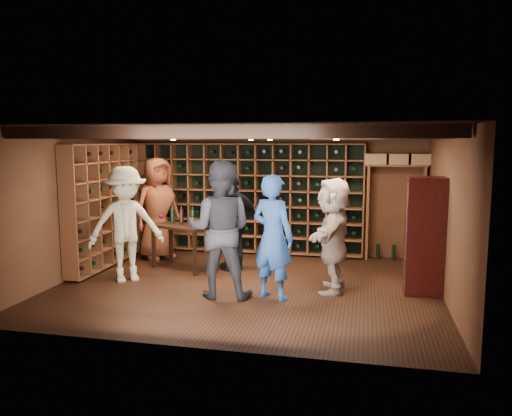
% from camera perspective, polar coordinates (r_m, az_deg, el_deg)
% --- Properties ---
extents(ground, '(6.00, 6.00, 0.00)m').
position_cam_1_polar(ground, '(8.13, -1.10, -8.85)').
color(ground, black).
rests_on(ground, ground).
extents(room_shell, '(6.00, 6.00, 6.00)m').
position_cam_1_polar(room_shell, '(7.85, -1.05, 8.46)').
color(room_shell, '#57321D').
rests_on(room_shell, ground).
extents(wine_rack_back, '(4.65, 0.30, 2.20)m').
position_cam_1_polar(wine_rack_back, '(10.25, -0.91, 1.16)').
color(wine_rack_back, brown).
rests_on(wine_rack_back, ground).
extents(wine_rack_left, '(0.30, 2.65, 2.20)m').
position_cam_1_polar(wine_rack_left, '(9.68, -16.44, 0.46)').
color(wine_rack_left, brown).
rests_on(wine_rack_left, ground).
extents(crate_shelf, '(1.20, 0.32, 2.07)m').
position_cam_1_polar(crate_shelf, '(9.94, 15.78, 3.09)').
color(crate_shelf, brown).
rests_on(crate_shelf, ground).
extents(display_cabinet, '(0.55, 0.50, 1.75)m').
position_cam_1_polar(display_cabinet, '(7.96, 18.64, -3.27)').
color(display_cabinet, black).
rests_on(display_cabinet, ground).
extents(man_blue_shirt, '(0.79, 0.67, 1.84)m').
position_cam_1_polar(man_blue_shirt, '(7.28, 1.92, -3.35)').
color(man_blue_shirt, navy).
rests_on(man_blue_shirt, ground).
extents(man_grey_suit, '(1.05, 0.85, 2.03)m').
position_cam_1_polar(man_grey_suit, '(7.38, -4.15, -2.47)').
color(man_grey_suit, black).
rests_on(man_grey_suit, ground).
extents(guest_red_floral, '(1.08, 1.16, 2.00)m').
position_cam_1_polar(guest_red_floral, '(9.94, -11.15, -0.06)').
color(guest_red_floral, maroon).
rests_on(guest_red_floral, ground).
extents(guest_woman_black, '(1.07, 0.98, 1.76)m').
position_cam_1_polar(guest_woman_black, '(8.94, -2.62, -1.55)').
color(guest_woman_black, black).
rests_on(guest_woman_black, ground).
extents(guest_khaki, '(1.41, 1.30, 1.90)m').
position_cam_1_polar(guest_khaki, '(8.47, -14.66, -1.82)').
color(guest_khaki, gray).
rests_on(guest_khaki, ground).
extents(guest_beige, '(0.59, 1.66, 1.76)m').
position_cam_1_polar(guest_beige, '(7.75, 8.79, -3.05)').
color(guest_beige, tan).
rests_on(guest_beige, ground).
extents(tasting_table, '(1.20, 0.89, 1.09)m').
position_cam_1_polar(tasting_table, '(9.08, -8.50, -2.49)').
color(tasting_table, black).
rests_on(tasting_table, ground).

